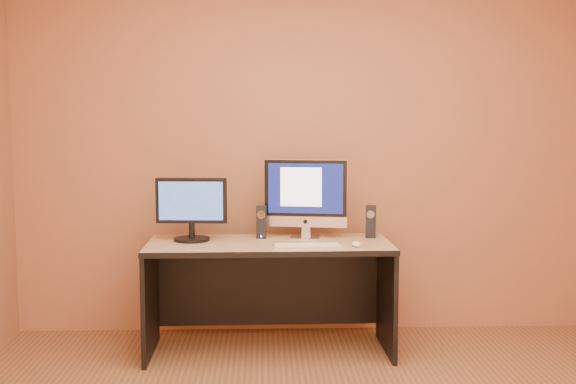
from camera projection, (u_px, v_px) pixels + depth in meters
name	position (u px, v px, depth m)	size (l,w,h in m)	color
walls	(333.00, 164.00, 2.99)	(4.00, 4.00, 2.60)	#8F5939
desk	(269.00, 297.00, 4.57)	(1.53, 0.67, 0.71)	tan
imac	(305.00, 198.00, 4.66)	(0.54, 0.20, 0.53)	#B2B1B6
second_monitor	(192.00, 210.00, 4.57)	(0.46, 0.23, 0.40)	black
speaker_left	(261.00, 222.00, 4.68)	(0.06, 0.07, 0.21)	black
speaker_right	(371.00, 222.00, 4.70)	(0.06, 0.07, 0.21)	black
keyboard	(307.00, 246.00, 4.38)	(0.41, 0.11, 0.02)	silver
mouse	(356.00, 244.00, 4.38)	(0.06, 0.10, 0.03)	white
cable_a	(307.00, 235.00, 4.81)	(0.01, 0.01, 0.21)	black
cable_b	(306.00, 234.00, 4.83)	(0.01, 0.01, 0.17)	black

